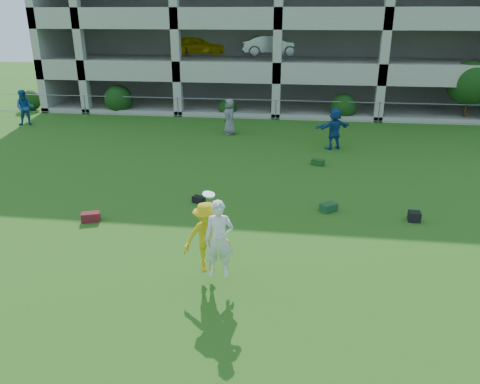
# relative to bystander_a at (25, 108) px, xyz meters

# --- Properties ---
(ground) EXTENTS (100.00, 100.00, 0.00)m
(ground) POSITION_rel_bystander_a_xyz_m (13.93, -15.59, -0.99)
(ground) COLOR #235114
(ground) RESTS_ON ground
(bystander_a) EXTENTS (1.16, 1.03, 1.99)m
(bystander_a) POSITION_rel_bystander_a_xyz_m (0.00, 0.00, 0.00)
(bystander_a) COLOR #1E4B8B
(bystander_a) RESTS_ON ground
(bystander_c) EXTENTS (0.95, 1.08, 1.87)m
(bystander_c) POSITION_rel_bystander_a_xyz_m (11.77, -0.55, -0.06)
(bystander_c) COLOR slate
(bystander_c) RESTS_ON ground
(bystander_d) EXTENTS (1.84, 1.37, 1.93)m
(bystander_d) POSITION_rel_bystander_a_xyz_m (17.04, -2.72, -0.03)
(bystander_d) COLOR navy
(bystander_d) RESTS_ON ground
(bag_red_a) EXTENTS (0.62, 0.47, 0.28)m
(bag_red_a) POSITION_rel_bystander_a_xyz_m (9.27, -12.06, -0.85)
(bag_red_a) COLOR #5A160F
(bag_red_a) RESTS_ON ground
(bag_black_b) EXTENTS (0.47, 0.39, 0.22)m
(bag_black_b) POSITION_rel_bystander_a_xyz_m (12.22, -10.15, -0.88)
(bag_black_b) COLOR black
(bag_black_b) RESTS_ON ground
(bag_green_c) EXTENTS (0.61, 0.59, 0.26)m
(bag_green_c) POSITION_rel_bystander_a_xyz_m (16.52, -10.29, -0.86)
(bag_green_c) COLOR #163C1C
(bag_green_c) RESTS_ON ground
(crate_d) EXTENTS (0.36, 0.36, 0.30)m
(crate_d) POSITION_rel_bystander_a_xyz_m (19.09, -10.71, -0.84)
(crate_d) COLOR black
(crate_d) RESTS_ON ground
(bag_green_g) EXTENTS (0.58, 0.47, 0.25)m
(bag_green_g) POSITION_rel_bystander_a_xyz_m (16.28, -5.41, -0.87)
(bag_green_g) COLOR #173C16
(bag_green_g) RESTS_ON ground
(frisbee_contest) EXTENTS (1.33, 1.12, 2.14)m
(frisbee_contest) POSITION_rel_bystander_a_xyz_m (13.60, -15.00, 0.18)
(frisbee_contest) COLOR gold
(frisbee_contest) RESTS_ON ground
(parking_garage) EXTENTS (30.00, 14.00, 12.00)m
(parking_garage) POSITION_rel_bystander_a_xyz_m (13.92, 12.11, 5.02)
(parking_garage) COLOR #9E998C
(parking_garage) RESTS_ON ground
(fence) EXTENTS (36.06, 0.06, 1.20)m
(fence) POSITION_rel_bystander_a_xyz_m (13.93, 3.41, -0.38)
(fence) COLOR gray
(fence) RESTS_ON ground
(shrub_row) EXTENTS (34.38, 2.52, 3.50)m
(shrub_row) POSITION_rel_bystander_a_xyz_m (18.52, 4.11, 0.52)
(shrub_row) COLOR #163D11
(shrub_row) RESTS_ON ground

